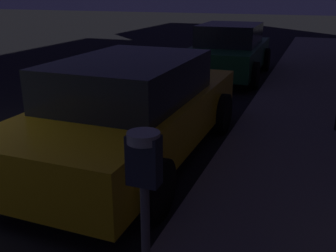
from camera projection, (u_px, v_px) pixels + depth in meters
The scene contains 3 objects.
parking_meter at pixel (144, 186), 2.27m from camera, with size 0.19×0.19×1.37m.
car_yellow_cab at pixel (134, 109), 5.43m from camera, with size 2.04×4.56×1.43m.
car_green at pixel (229, 51), 10.72m from camera, with size 2.03×4.07×1.43m.
Camera 1 is at (5.17, -2.35, 2.26)m, focal length 41.74 mm.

